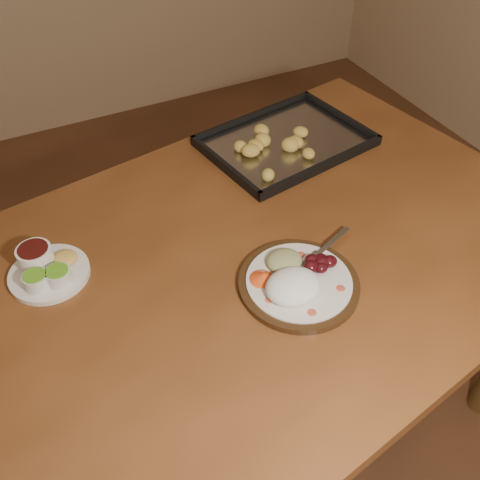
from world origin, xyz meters
TOP-DOWN VIEW (x-y plane):
  - ground at (0.00, 0.00)m, footprint 4.00×4.00m
  - dining_table at (0.22, 0.03)m, footprint 1.64×1.15m
  - dinner_plate at (0.31, -0.09)m, footprint 0.29×0.24m
  - condiment_saucer at (-0.12, 0.16)m, footprint 0.16×0.16m
  - baking_tray at (0.54, 0.35)m, footprint 0.45×0.36m

SIDE VIEW (x-z plane):
  - ground at x=0.00m, z-range 0.00..0.00m
  - dining_table at x=0.22m, z-range 0.28..1.03m
  - baking_tray at x=0.54m, z-range 0.74..0.78m
  - dinner_plate at x=0.31m, z-range 0.74..0.80m
  - condiment_saucer at x=-0.12m, z-range 0.74..0.80m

